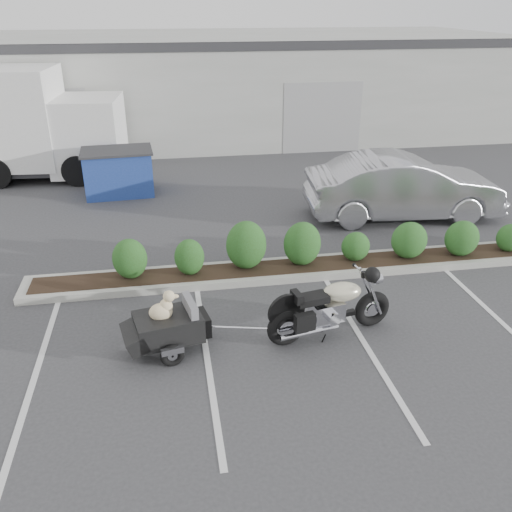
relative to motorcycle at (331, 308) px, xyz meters
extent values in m
plane|color=#38383A|center=(-0.68, 0.26, -0.54)|extent=(90.00, 90.00, 0.00)
cube|color=#9E9E93|center=(0.32, 2.46, -0.47)|extent=(12.00, 1.00, 0.15)
cube|color=#9EA099|center=(-0.68, 17.26, 1.46)|extent=(26.00, 10.00, 4.00)
torus|color=black|center=(-0.82, -0.14, -0.21)|extent=(0.70, 0.30, 0.68)
torus|color=black|center=(0.82, 0.19, -0.21)|extent=(0.70, 0.30, 0.68)
cylinder|color=silver|center=(-0.82, -0.14, -0.21)|extent=(0.30, 0.18, 0.28)
cylinder|color=silver|center=(0.82, 0.19, -0.21)|extent=(0.26, 0.15, 0.24)
cylinder|color=silver|center=(0.77, 0.08, 0.17)|extent=(0.44, 0.14, 0.90)
cylinder|color=silver|center=(0.73, 0.27, 0.17)|extent=(0.44, 0.14, 0.90)
cylinder|color=silver|center=(0.60, 0.14, 0.56)|extent=(0.17, 0.70, 0.03)
cylinder|color=silver|center=(0.87, 0.20, 0.39)|extent=(0.16, 0.20, 0.18)
sphere|color=black|center=(0.62, -0.16, 0.68)|extent=(0.31, 0.31, 0.26)
cube|color=silver|center=(-0.07, 0.01, -0.05)|extent=(0.62, 0.45, 0.35)
cube|color=black|center=(0.03, 0.03, -0.19)|extent=(0.92, 0.28, 0.08)
ellipsoid|color=beige|center=(0.20, 0.06, 0.27)|extent=(0.73, 0.50, 0.34)
cube|color=black|center=(-0.37, -0.05, 0.25)|extent=(0.61, 0.41, 0.12)
cube|color=black|center=(-0.64, -0.10, 0.34)|extent=(0.18, 0.32, 0.16)
cylinder|color=silver|center=(-0.44, -0.25, -0.28)|extent=(1.06, 0.30, 0.09)
cylinder|color=silver|center=(-0.51, 0.11, -0.28)|extent=(1.06, 0.30, 0.09)
cube|color=black|center=(-0.57, -0.38, 0.02)|extent=(0.37, 0.21, 0.31)
cube|color=black|center=(-2.77, 0.02, -0.08)|extent=(1.19, 0.93, 0.43)
cube|color=slate|center=(-2.39, 0.10, 0.19)|extent=(0.24, 0.64, 0.31)
cube|color=slate|center=(-2.72, 0.03, 0.02)|extent=(0.82, 0.76, 0.04)
cube|color=black|center=(-3.32, -0.09, -0.16)|extent=(0.52, 0.79, 0.37)
cube|color=black|center=(-2.21, 0.13, -0.13)|extent=(0.30, 0.54, 0.35)
torus|color=black|center=(-2.74, -0.41, -0.36)|extent=(0.41, 0.19, 0.40)
torus|color=black|center=(-2.91, 0.43, -0.36)|extent=(0.41, 0.19, 0.40)
cube|color=silver|center=(-2.73, -0.46, -0.24)|extent=(0.37, 0.15, 0.10)
cube|color=silver|center=(-2.92, 0.48, -0.24)|extent=(0.37, 0.15, 0.10)
cylinder|color=black|center=(-2.82, 0.01, -0.36)|extent=(0.22, 0.91, 0.04)
cylinder|color=silver|center=(-1.98, 0.18, -0.21)|extent=(0.61, 0.16, 0.04)
ellipsoid|color=beige|center=(-2.87, 0.02, 0.21)|extent=(0.42, 0.33, 0.31)
ellipsoid|color=beige|center=(-2.78, 0.04, 0.29)|extent=(0.26, 0.25, 0.28)
sphere|color=beige|center=(-2.73, 0.05, 0.47)|extent=(0.23, 0.23, 0.19)
ellipsoid|color=beige|center=(-2.64, 0.07, 0.45)|extent=(0.16, 0.11, 0.07)
sphere|color=black|center=(-2.58, 0.08, 0.45)|extent=(0.04, 0.04, 0.04)
ellipsoid|color=beige|center=(-2.75, -0.01, 0.49)|extent=(0.06, 0.05, 0.11)
ellipsoid|color=beige|center=(-2.78, 0.10, 0.49)|extent=(0.06, 0.05, 0.11)
cylinder|color=beige|center=(-2.74, -0.02, 0.09)|extent=(0.05, 0.05, 0.12)
cylinder|color=beige|center=(-2.77, 0.10, 0.09)|extent=(0.05, 0.05, 0.12)
imported|color=#ADADB4|center=(3.54, 5.21, 0.30)|extent=(5.21, 2.18, 1.68)
cube|color=navy|center=(-4.03, 8.45, 0.11)|extent=(2.03, 1.42, 1.30)
cube|color=#2D2D30|center=(-4.03, 8.45, 0.78)|extent=(2.14, 1.54, 0.06)
cube|color=white|center=(-5.05, 10.66, 0.80)|extent=(2.34, 2.64, 2.37)
cube|color=black|center=(-5.05, 10.66, 0.48)|extent=(0.25, 2.05, 1.08)
cube|color=#2D2D30|center=(-7.52, 10.85, -0.16)|extent=(7.70, 2.95, 0.22)
cylinder|color=black|center=(-5.36, 9.49, -0.06)|extent=(0.99, 0.38, 0.97)
cylinder|color=black|center=(-5.17, 11.85, -0.06)|extent=(0.99, 0.38, 0.97)
cylinder|color=black|center=(-7.64, 12.05, -0.06)|extent=(0.99, 0.38, 0.97)
camera|label=1|loc=(-2.62, -7.67, 4.79)|focal=38.00mm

